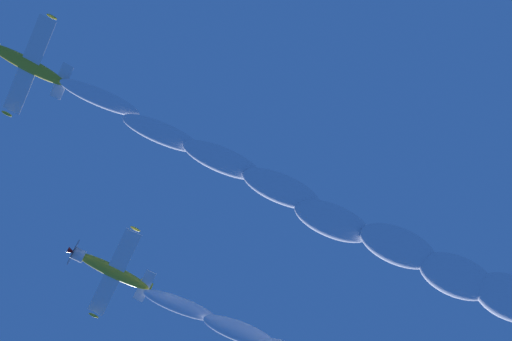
{
  "coord_description": "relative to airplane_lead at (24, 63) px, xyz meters",
  "views": [
    {
      "loc": [
        20.76,
        16.64,
        1.62
      ],
      "look_at": [
        -3.41,
        22.41,
        77.72
      ],
      "focal_mm": 72.39,
      "sensor_mm": 36.0,
      "label": 1
    }
  ],
  "objects": [
    {
      "name": "smoke_trail_lead",
      "position": [
        -7.36,
        33.98,
        -3.64
      ],
      "size": [
        13.17,
        48.12,
        7.66
      ],
      "color": "white"
    },
    {
      "name": "airplane_lead",
      "position": [
        0.0,
        0.0,
        0.0
      ],
      "size": [
        8.62,
        7.74,
        2.79
      ],
      "color": "gold"
    },
    {
      "name": "airplane_left_wingman",
      "position": [
        -15.9,
        9.76,
        0.48
      ],
      "size": [
        8.66,
        7.75,
        2.57
      ],
      "color": "gold"
    }
  ]
}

